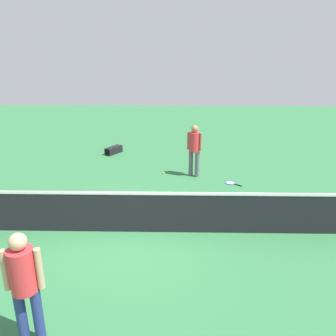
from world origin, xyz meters
The scene contains 10 objects.
ground_plane centered at (0.00, 0.00, 0.00)m, with size 40.00×40.00×0.00m, color #2D6B3D.
court_net centered at (0.00, 0.00, 0.50)m, with size 10.09×0.09×1.07m.
player_near_side centered at (-1.62, -3.73, 1.01)m, with size 0.51×0.45×1.70m.
player_far_side centered at (0.97, 3.10, 1.01)m, with size 0.53×0.37×1.70m.
tennis_racket_near_player centered at (-2.75, -3.08, 0.01)m, with size 0.54×0.53×0.03m.
tennis_ball_near_player centered at (-1.80, -1.92, 0.03)m, with size 0.07×0.07×0.07m, color #C6E033.
tennis_ball_by_net centered at (-2.21, -1.50, 0.03)m, with size 0.07×0.07×0.07m, color #C6E033.
tennis_ball_midcourt centered at (-0.61, -3.94, 0.03)m, with size 0.07×0.07×0.07m, color #C6E033.
tennis_ball_baseline centered at (2.66, -1.96, 0.03)m, with size 0.07×0.07×0.07m, color #C6E033.
equipment_bag centered at (1.51, -6.31, 0.14)m, with size 0.65×0.83×0.28m.
Camera 1 is at (-0.99, 6.74, 3.80)m, focal length 35.94 mm.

